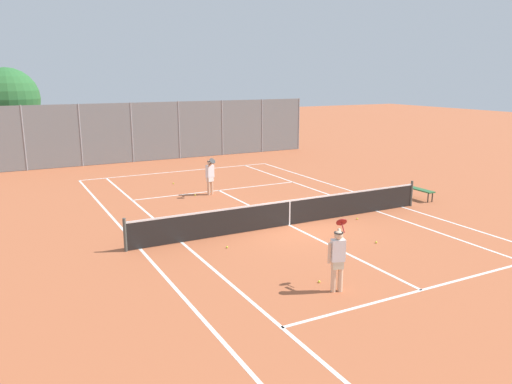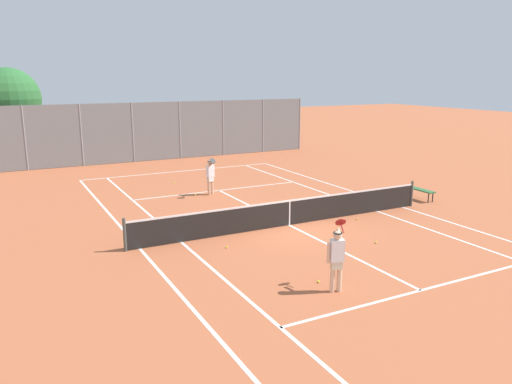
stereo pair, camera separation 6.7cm
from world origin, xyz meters
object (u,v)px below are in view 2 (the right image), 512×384
Objects in this scene: player_far_left at (210,175)px; loose_tennis_ball_4 at (227,247)px; tree_behind_left at (7,101)px; loose_tennis_ball_2 at (376,242)px; player_near_side at (337,257)px; loose_tennis_ball_1 at (357,219)px; loose_tennis_ball_0 at (195,195)px; tennis_net at (289,212)px; loose_tennis_ball_3 at (318,282)px; courtside_bench at (420,190)px; loose_tennis_ball_5 at (174,183)px.

loose_tennis_ball_4 is at bearing -108.71° from player_far_left.
loose_tennis_ball_2 is at bearing -66.83° from tree_behind_left.
player_near_side reaches higher than loose_tennis_ball_1.
loose_tennis_ball_0 is 0.01× the size of tree_behind_left.
loose_tennis_ball_0 is at bearing 76.85° from loose_tennis_ball_4.
tennis_net is at bearing -83.23° from player_far_left.
tennis_net is 5.23m from loose_tennis_ball_3.
loose_tennis_ball_1 is (4.05, -6.49, 0.00)m from loose_tennis_ball_0.
loose_tennis_ball_4 is (-1.02, 3.60, 0.00)m from loose_tennis_ball_3.
loose_tennis_ball_2 is (3.40, 2.40, -0.89)m from player_near_side.
courtside_bench reaches higher than loose_tennis_ball_4.
courtside_bench is (8.58, -8.10, 0.38)m from loose_tennis_ball_5.
courtside_bench is at bearing 34.03° from player_near_side.
player_far_left is 26.88× the size of loose_tennis_ball_5.
loose_tennis_ball_0 is 1.00× the size of loose_tennis_ball_3.
loose_tennis_ball_5 is (-4.10, 9.38, 0.00)m from loose_tennis_ball_1.
player_far_left is at bearing 103.61° from loose_tennis_ball_2.
loose_tennis_ball_1 is 1.00× the size of loose_tennis_ball_2.
loose_tennis_ball_0 is (0.56, 11.34, -0.89)m from player_near_side.
loose_tennis_ball_4 is (-4.50, 1.84, 0.00)m from loose_tennis_ball_2.
loose_tennis_ball_1 is 1.00× the size of loose_tennis_ball_5.
courtside_bench is at bearing 15.94° from loose_tennis_ball_1.
loose_tennis_ball_1 is (3.35, -6.35, -0.89)m from player_far_left.
courtside_bench is 24.71m from tree_behind_left.
loose_tennis_ball_3 is at bearing -112.93° from tennis_net.
tennis_net is 181.82× the size of loose_tennis_ball_0.
player_near_side reaches higher than loose_tennis_ball_4.
loose_tennis_ball_1 is 1.00× the size of loose_tennis_ball_4.
loose_tennis_ball_5 is at bearing 136.64° from courtside_bench.
loose_tennis_ball_5 is at bearing 87.95° from player_near_side.
tree_behind_left is at bearing 122.12° from loose_tennis_ball_5.
loose_tennis_ball_0 is 1.00× the size of loose_tennis_ball_4.
courtside_bench is at bearing 5.64° from tennis_net.
loose_tennis_ball_0 is at bearing -89.00° from loose_tennis_ball_5.
loose_tennis_ball_4 is at bearing -103.15° from loose_tennis_ball_0.
loose_tennis_ball_0 is 0.04× the size of courtside_bench.
loose_tennis_ball_4 is 0.01× the size of tree_behind_left.
tennis_net is 181.82× the size of loose_tennis_ball_1.
loose_tennis_ball_0 and loose_tennis_ball_5 have the same top height.
loose_tennis_ball_5 is 0.01× the size of tree_behind_left.
loose_tennis_ball_5 is at bearing 103.70° from loose_tennis_ball_2.
loose_tennis_ball_5 is 0.04× the size of courtside_bench.
courtside_bench is (8.53, -5.21, 0.38)m from loose_tennis_ball_0.
courtside_bench is (9.09, 6.13, -0.52)m from player_near_side.
loose_tennis_ball_1 is 0.04× the size of courtside_bench.
tree_behind_left is (-9.73, 22.74, 3.79)m from loose_tennis_ball_2.
player_near_side is 14.27m from loose_tennis_ball_5.
loose_tennis_ball_0 is 7.30m from loose_tennis_ball_4.
loose_tennis_ball_2 is 4.86m from loose_tennis_ball_4.
player_near_side and player_far_left have the same top height.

